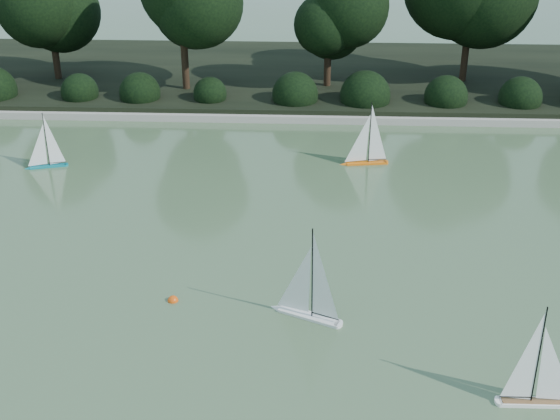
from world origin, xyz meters
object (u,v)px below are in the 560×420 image
Objects in this scene: sailboat_white_b at (543,389)px; sailboat_teal at (44,159)px; sailboat_white_a at (304,301)px; race_buoy at (173,301)px; sailboat_orange at (363,154)px.

sailboat_white_b is 11.34m from sailboat_teal.
sailboat_white_a is 2.04m from race_buoy.
sailboat_teal is (-8.76, 7.20, -0.02)m from sailboat_white_b.
sailboat_white_a is 1.05× the size of sailboat_orange.
sailboat_teal is at bearing 136.86° from sailboat_white_a.
sailboat_white_a reaches higher than race_buoy.
race_buoy is at bearing 157.44° from sailboat_white_b.
sailboat_white_a reaches higher than sailboat_teal.
race_buoy is (-4.95, 2.06, -0.23)m from sailboat_white_b.
sailboat_white_a is at bearing -101.48° from sailboat_orange.
sailboat_teal is 6.40m from race_buoy.
sailboat_teal is at bearing 140.60° from sailboat_white_b.
sailboat_orange is 9.25× the size of race_buoy.
sailboat_teal is at bearing 126.54° from race_buoy.
sailboat_orange reaches higher than sailboat_white_b.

